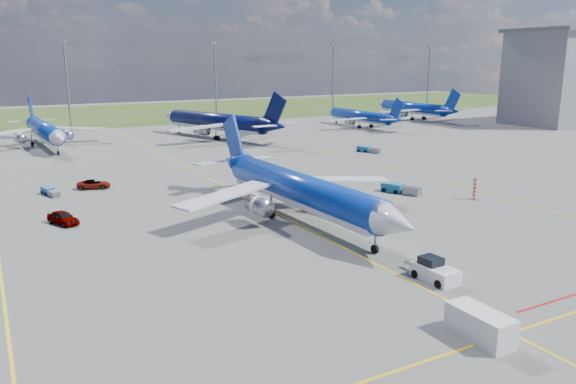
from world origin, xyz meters
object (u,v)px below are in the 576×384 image
main_airliner (300,220)px  baggage_tug_w (399,189)px  pushback_tug (434,271)px  bg_jet_n (217,138)px  bg_jet_ne (360,127)px  warning_post (475,188)px  bg_jet_ene (413,119)px  service_car_b (94,184)px  baggage_tug_c (50,192)px  service_car_c (240,164)px  service_van (480,325)px  bg_jet_nnw (46,147)px  baggage_tug_e (368,150)px  service_car_a (63,218)px

main_airliner → baggage_tug_w: (18.66, 5.01, 0.58)m
main_airliner → pushback_tug: bearing=-90.0°
bg_jet_n → bg_jet_ne: 41.91m
warning_post → bg_jet_ene: size_ratio=0.08×
service_car_b → baggage_tug_c: (-5.95, -1.15, -0.20)m
warning_post → service_car_b: (-42.91, 30.67, -0.86)m
bg_jet_n → pushback_tug: (-15.99, -89.59, 0.77)m
bg_jet_n → service_car_c: bg_jet_n is taller
baggage_tug_w → baggage_tug_c: baggage_tug_w is taller
warning_post → bg_jet_ne: size_ratio=0.09×
service_van → pushback_tug: bearing=63.6°
warning_post → main_airliner: bearing=174.0°
bg_jet_nnw → service_van: bearing=-85.1°
baggage_tug_c → service_van: bearing=-84.7°
service_car_b → bg_jet_ne: bearing=-46.0°
pushback_tug → service_van: bearing=-119.3°
main_airliner → service_car_c: main_airliner is taller
warning_post → bg_jet_ene: bearing=53.7°
bg_jet_nnw → baggage_tug_c: (-4.23, -46.43, 0.45)m
bg_jet_nnw → pushback_tug: bg_jet_nnw is taller
bg_jet_ne → service_car_c: 63.92m
warning_post → pushback_tug: bearing=-142.6°
bg_jet_n → service_van: 100.89m
warning_post → bg_jet_n: (-8.02, 71.24, -1.50)m
bg_jet_ene → baggage_tug_e: (-49.35, -43.88, 0.52)m
bg_jet_ene → main_airliner: (-84.98, -79.05, 0.00)m
warning_post → service_car_b: bearing=144.4°
baggage_tug_w → baggage_tug_e: (16.97, 30.16, -0.06)m
service_car_b → bg_jet_ene: bearing=-48.3°
main_airliner → bg_jet_nnw: bearing=102.4°
bg_jet_ne → baggage_tug_c: bearing=24.6°
main_airliner → baggage_tug_w: 19.33m
pushback_tug → service_car_b: (-18.90, 49.02, -0.12)m
bg_jet_nnw → service_car_a: 62.21m
bg_jet_ne → service_car_b: bg_jet_ne is taller
warning_post → service_car_a: size_ratio=0.68×
service_car_c → baggage_tug_w: service_car_c is taller
bg_jet_n → baggage_tug_e: bg_jet_n is taller
warning_post → baggage_tug_c: bearing=148.9°
bg_jet_nnw → main_airliner: 75.91m
bg_jet_nnw → baggage_tug_e: bg_jet_nnw is taller
service_van → service_car_a: size_ratio=1.04×
pushback_tug → baggage_tug_w: 31.45m
service_car_c → service_car_b: bearing=-131.4°
warning_post → service_car_a: (-49.17, 13.91, -0.75)m
main_airliner → service_car_a: (-24.20, 11.28, 0.75)m
pushback_tug → baggage_tug_w: pushback_tug is taller
bg_jet_n → baggage_tug_e: 38.31m
bg_jet_ne → bg_jet_ene: bearing=-163.8°
warning_post → baggage_tug_c: warning_post is taller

